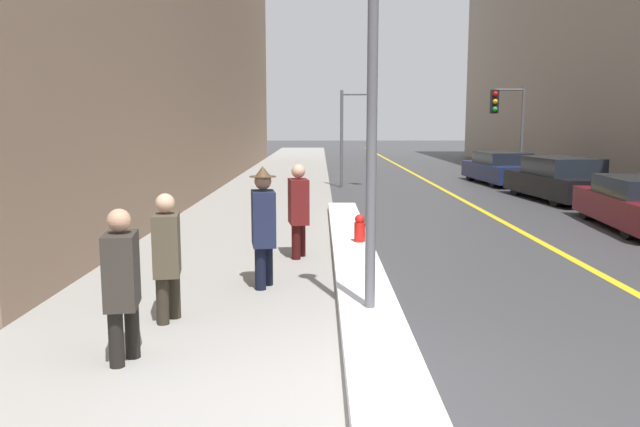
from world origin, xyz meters
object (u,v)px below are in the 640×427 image
at_px(parked_car_black, 562,180).
at_px(pedestrian_with_shoulder_bag, 124,278).
at_px(lamp_post, 374,77).
at_px(fire_hydrant, 362,234).
at_px(pedestrian_in_fedora, 265,222).
at_px(traffic_light_far, 507,113).
at_px(parked_car_navy, 503,169).
at_px(traffic_light_near, 363,118).
at_px(pedestrian_nearside, 300,207).
at_px(pedestrian_in_glasses, 169,251).

bearing_deg(parked_car_black, pedestrian_with_shoulder_bag, 139.27).
bearing_deg(lamp_post, fire_hydrant, 88.07).
bearing_deg(pedestrian_in_fedora, lamp_post, 31.91).
height_order(traffic_light_far, parked_car_navy, traffic_light_far).
height_order(lamp_post, traffic_light_near, lamp_post).
bearing_deg(parked_car_navy, lamp_post, 155.33).
height_order(pedestrian_with_shoulder_bag, parked_car_black, pedestrian_with_shoulder_bag).
height_order(traffic_light_near, pedestrian_with_shoulder_bag, traffic_light_near).
distance_m(lamp_post, pedestrian_in_fedora, 2.83).
xyz_separation_m(parked_car_black, parked_car_navy, (-0.28, 5.31, -0.04)).
height_order(pedestrian_with_shoulder_bag, fire_hydrant, pedestrian_with_shoulder_bag).
bearing_deg(parked_car_navy, traffic_light_far, -92.64).
relative_size(lamp_post, pedestrian_nearside, 2.88).
relative_size(traffic_light_near, pedestrian_in_fedora, 2.01).
bearing_deg(parked_car_navy, parked_car_black, 179.02).
relative_size(parked_car_black, fire_hydrant, 6.61).
height_order(lamp_post, pedestrian_nearside, lamp_post).
xyz_separation_m(pedestrian_nearside, parked_car_navy, (7.40, 13.57, -0.33)).
xyz_separation_m(traffic_light_near, parked_car_navy, (5.55, 1.44, -1.95)).
distance_m(lamp_post, parked_car_navy, 18.44).
xyz_separation_m(traffic_light_far, pedestrian_nearside, (-7.49, -13.57, -1.80)).
distance_m(lamp_post, pedestrian_in_glasses, 3.10).
bearing_deg(pedestrian_in_glasses, pedestrian_in_fedora, 138.16).
distance_m(traffic_light_far, pedestrian_in_glasses, 19.36).
distance_m(traffic_light_far, pedestrian_nearside, 15.61).
xyz_separation_m(traffic_light_near, pedestrian_in_glasses, (-3.27, -15.64, -1.68)).
bearing_deg(pedestrian_in_glasses, fire_hydrant, 138.85).
height_order(parked_car_black, parked_car_navy, parked_car_black).
bearing_deg(traffic_light_far, pedestrian_in_fedora, 64.46).
bearing_deg(pedestrian_nearside, traffic_light_far, 141.96).
bearing_deg(pedestrian_with_shoulder_bag, parked_car_black, 135.55).
relative_size(parked_car_navy, fire_hydrant, 6.65).
xyz_separation_m(pedestrian_with_shoulder_bag, pedestrian_nearside, (1.54, 4.78, 0.06)).
xyz_separation_m(pedestrian_in_glasses, pedestrian_in_fedora, (0.99, 1.54, 0.10)).
bearing_deg(pedestrian_in_glasses, pedestrian_nearside, 148.86).
height_order(lamp_post, pedestrian_in_fedora, lamp_post).
bearing_deg(lamp_post, pedestrian_in_glasses, 178.95).
height_order(pedestrian_in_glasses, parked_car_navy, pedestrian_in_glasses).
xyz_separation_m(pedestrian_in_fedora, parked_car_navy, (7.83, 15.54, -0.36)).
distance_m(traffic_light_near, pedestrian_in_glasses, 16.07).
height_order(traffic_light_far, pedestrian_in_glasses, traffic_light_far).
height_order(pedestrian_in_fedora, pedestrian_nearside, pedestrian_in_fedora).
height_order(lamp_post, parked_car_navy, lamp_post).
relative_size(lamp_post, traffic_light_near, 1.35).
bearing_deg(traffic_light_far, fire_hydrant, 65.37).
relative_size(traffic_light_near, pedestrian_in_glasses, 2.29).
relative_size(lamp_post, pedestrian_in_fedora, 2.71).
bearing_deg(parked_car_black, pedestrian_in_fedora, 136.12).
relative_size(pedestrian_in_glasses, pedestrian_in_fedora, 0.88).
distance_m(pedestrian_in_glasses, parked_car_navy, 19.23).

